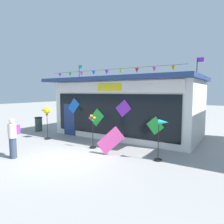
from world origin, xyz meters
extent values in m
plane|color=#9E9B99|center=(0.00, 0.00, 0.00)|extent=(80.00, 80.00, 0.00)
cube|color=silver|center=(0.00, 5.63, 1.69)|extent=(8.63, 4.07, 3.37)
cube|color=navy|center=(0.00, 5.14, 3.47)|extent=(9.03, 5.06, 0.20)
cube|color=white|center=(0.00, 3.56, 3.03)|extent=(7.94, 0.08, 0.60)
cube|color=yellow|center=(0.00, 3.53, 3.03)|extent=(1.55, 0.04, 0.42)
cube|color=black|center=(0.00, 3.57, 1.50)|extent=(7.77, 0.06, 2.30)
cube|color=navy|center=(-3.10, 3.56, 1.00)|extent=(0.90, 0.07, 2.00)
cube|color=blue|center=(-2.65, 3.51, 1.89)|extent=(0.96, 0.03, 1.00)
cube|color=green|center=(-0.88, 3.51, 1.29)|extent=(1.05, 0.03, 1.07)
cube|color=purple|center=(0.89, 3.51, 1.89)|extent=(0.96, 0.03, 0.95)
cube|color=green|center=(2.66, 3.51, 1.13)|extent=(0.91, 0.03, 0.92)
cylinder|color=black|center=(0.00, 3.26, 3.94)|extent=(8.29, 0.01, 0.01)
cone|color=purple|center=(-3.53, 3.26, 3.80)|extent=(0.20, 0.20, 0.22)
cone|color=green|center=(-2.64, 3.26, 3.80)|extent=(0.20, 0.20, 0.22)
cone|color=#EA4CA3|center=(-1.76, 3.26, 3.80)|extent=(0.20, 0.20, 0.22)
cone|color=blue|center=(-0.88, 3.26, 3.80)|extent=(0.20, 0.20, 0.22)
cone|color=purple|center=(0.00, 3.26, 3.80)|extent=(0.20, 0.20, 0.22)
cone|color=yellow|center=(0.89, 3.26, 3.80)|extent=(0.20, 0.20, 0.22)
cone|color=red|center=(1.77, 3.26, 3.80)|extent=(0.20, 0.20, 0.22)
cone|color=#EA4CA3|center=(2.65, 3.26, 3.80)|extent=(0.20, 0.20, 0.22)
cone|color=orange|center=(3.53, 3.26, 3.80)|extent=(0.20, 0.20, 0.22)
cylinder|color=black|center=(-4.06, 5.63, 4.14)|extent=(0.04, 0.04, 1.14)
cube|color=#19B7BC|center=(-3.90, 5.63, 4.59)|extent=(0.32, 0.02, 0.22)
cylinder|color=black|center=(4.07, 5.63, 4.05)|extent=(0.04, 0.04, 0.96)
cube|color=purple|center=(4.23, 5.63, 4.41)|extent=(0.32, 0.02, 0.22)
cylinder|color=black|center=(-3.37, 2.02, 0.03)|extent=(0.38, 0.38, 0.06)
cylinder|color=black|center=(-3.37, 2.02, 0.75)|extent=(0.03, 0.03, 1.50)
sphere|color=yellow|center=(-3.37, 2.02, 1.70)|extent=(0.40, 0.40, 0.40)
cube|color=yellow|center=(-3.37, 2.02, 1.70)|extent=(0.40, 0.40, 0.09)
cube|color=brown|center=(-3.37, 2.02, 1.44)|extent=(0.10, 0.10, 0.10)
cylinder|color=black|center=(0.06, 1.93, 0.03)|extent=(0.32, 0.32, 0.06)
cylinder|color=black|center=(0.06, 1.93, 0.75)|extent=(0.03, 0.03, 1.51)
cylinder|color=black|center=(0.06, 1.89, 1.51)|extent=(0.06, 0.04, 0.06)
cone|color=orange|center=(0.15, 1.89, 1.51)|extent=(0.13, 0.14, 0.13)
cone|color=orange|center=(0.06, 1.89, 1.60)|extent=(0.14, 0.13, 0.13)
cone|color=purple|center=(-0.03, 1.89, 1.51)|extent=(0.13, 0.14, 0.13)
cone|color=green|center=(0.06, 1.89, 1.42)|extent=(0.14, 0.13, 0.13)
cylinder|color=black|center=(3.41, 1.88, 0.03)|extent=(0.31, 0.31, 0.06)
cylinder|color=black|center=(3.41, 1.88, 0.79)|extent=(0.03, 0.03, 1.58)
cone|color=#19B7BC|center=(3.60, 1.88, 1.58)|extent=(0.41, 0.27, 0.21)
cylinder|color=orange|center=(3.41, 1.88, 1.58)|extent=(0.03, 0.16, 0.16)
cylinder|color=#333D56|center=(-1.80, -1.08, 0.43)|extent=(0.28, 0.28, 0.86)
cylinder|color=beige|center=(-1.80, -1.08, 1.16)|extent=(0.34, 0.34, 0.60)
sphere|color=beige|center=(-1.80, -1.08, 1.57)|extent=(0.22, 0.22, 0.22)
cube|color=purple|center=(-1.77, -0.88, 1.19)|extent=(0.28, 0.19, 0.38)
cylinder|color=#2D4238|center=(-5.86, 3.31, 0.46)|extent=(0.48, 0.48, 0.91)
cylinder|color=black|center=(-5.86, 3.31, 0.95)|extent=(0.52, 0.52, 0.08)
cube|color=#EA4CA3|center=(1.38, 1.48, 0.64)|extent=(1.27, 0.32, 1.27)
camera|label=1|loc=(6.14, -5.81, 2.76)|focal=32.59mm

